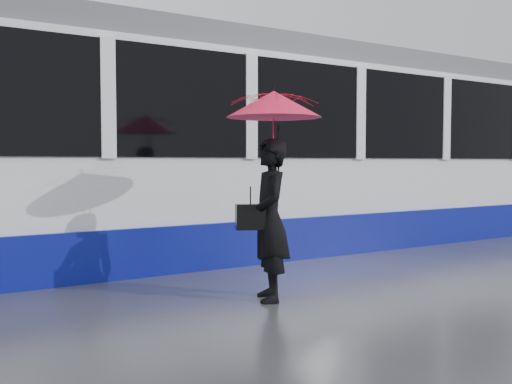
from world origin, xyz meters
TOP-DOWN VIEW (x-y plane):
  - ground at (0.00, 0.00)m, footprint 90.00×90.00m
  - rails at (0.00, 2.50)m, footprint 34.00×1.51m
  - tram at (0.45, 2.50)m, footprint 26.00×2.56m
  - woman at (1.06, -0.55)m, footprint 0.60×0.72m
  - umbrella at (1.11, -0.55)m, footprint 1.28×1.28m
  - handbag at (0.84, -0.53)m, footprint 0.33×0.23m

SIDE VIEW (x-z plane):
  - ground at x=0.00m, z-range 0.00..0.00m
  - rails at x=0.00m, z-range 0.00..0.02m
  - woman at x=1.06m, z-range 0.00..1.68m
  - handbag at x=0.84m, z-range 0.66..1.10m
  - tram at x=0.45m, z-range -0.04..3.31m
  - umbrella at x=1.11m, z-range 1.27..2.41m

